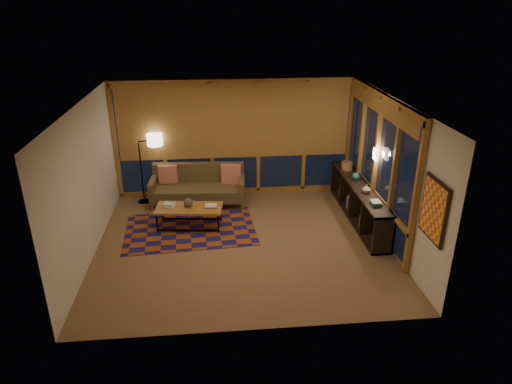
{
  "coord_description": "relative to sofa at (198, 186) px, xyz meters",
  "views": [
    {
      "loc": [
        -0.49,
        -7.65,
        4.36
      ],
      "look_at": [
        0.26,
        0.11,
        1.0
      ],
      "focal_mm": 32.0,
      "sensor_mm": 36.0,
      "label": 1
    }
  ],
  "objects": [
    {
      "name": "wall_sconce",
      "position": [
        3.5,
        -1.45,
        1.13
      ],
      "size": [
        0.12,
        0.18,
        0.22
      ],
      "primitive_type": null,
      "color": "#F6E8C8",
      "rests_on": "walls"
    },
    {
      "name": "book_stack_b",
      "position": [
        0.29,
        -1.16,
        0.04
      ],
      "size": [
        0.26,
        0.21,
        0.05
      ],
      "primitive_type": null,
      "rotation": [
        0.0,
        0.0,
        -0.03
      ],
      "color": "silver",
      "rests_on": "coffee_table"
    },
    {
      "name": "window_wall_back",
      "position": [
        0.88,
        0.53,
        0.93
      ],
      "size": [
        5.3,
        0.16,
        2.6
      ],
      "primitive_type": null,
      "color": "#B37F32",
      "rests_on": "walls"
    },
    {
      "name": "ceiling",
      "position": [
        0.88,
        -1.9,
        2.28
      ],
      "size": [
        5.5,
        5.0,
        0.01
      ],
      "primitive_type": "cube",
      "color": "white",
      "rests_on": "walls"
    },
    {
      "name": "teal_bowl",
      "position": [
        3.37,
        -0.77,
        0.41
      ],
      "size": [
        0.17,
        0.17,
        0.16
      ],
      "primitive_type": "sphere",
      "rotation": [
        0.0,
        0.0,
        0.08
      ],
      "color": "#1A7F70",
      "rests_on": "bookshelf"
    },
    {
      "name": "floor",
      "position": [
        0.88,
        -1.9,
        -0.42
      ],
      "size": [
        5.5,
        5.0,
        0.01
      ],
      "primitive_type": "cube",
      "color": "#977653",
      "rests_on": "ground"
    },
    {
      "name": "book_stack_a",
      "position": [
        -0.56,
        -1.06,
        0.06
      ],
      "size": [
        0.33,
        0.3,
        0.08
      ],
      "primitive_type": null,
      "rotation": [
        0.0,
        0.0,
        -0.44
      ],
      "color": "silver",
      "rests_on": "coffee_table"
    },
    {
      "name": "floor_lamp",
      "position": [
        -1.25,
        0.22,
        0.36
      ],
      "size": [
        0.61,
        0.51,
        1.58
      ],
      "primitive_type": null,
      "rotation": [
        0.0,
        0.0,
        0.36
      ],
      "color": "black",
      "rests_on": "floor"
    },
    {
      "name": "coffee_table",
      "position": [
        -0.15,
        -1.14,
        -0.2
      ],
      "size": [
        1.39,
        0.75,
        0.44
      ],
      "primitive_type": null,
      "rotation": [
        0.0,
        0.0,
        -0.11
      ],
      "color": "#B37F32",
      "rests_on": "floor"
    },
    {
      "name": "area_rug",
      "position": [
        -0.15,
        -1.27,
        -0.42
      ],
      "size": [
        2.69,
        1.89,
        0.01
      ],
      "primitive_type": "cube",
      "rotation": [
        0.0,
        0.0,
        0.07
      ],
      "color": "brown",
      "rests_on": "floor"
    },
    {
      "name": "window_wall_right",
      "position": [
        3.56,
        -1.3,
        0.93
      ],
      "size": [
        0.16,
        3.7,
        2.6
      ],
      "primitive_type": null,
      "color": "#B37F32",
      "rests_on": "walls"
    },
    {
      "name": "vase",
      "position": [
        3.37,
        -1.49,
        0.42
      ],
      "size": [
        0.18,
        0.18,
        0.18
      ],
      "primitive_type": "imported",
      "rotation": [
        0.0,
        0.0,
        -0.04
      ],
      "color": "tan",
      "rests_on": "bookshelf"
    },
    {
      "name": "basket",
      "position": [
        3.35,
        -0.16,
        0.43
      ],
      "size": [
        0.28,
        0.28,
        0.18
      ],
      "primitive_type": "cylinder",
      "rotation": [
        0.0,
        0.0,
        -0.15
      ],
      "color": "olive",
      "rests_on": "bookshelf"
    },
    {
      "name": "ceramic_pot",
      "position": [
        -0.17,
        -1.11,
        0.11
      ],
      "size": [
        0.19,
        0.19,
        0.18
      ],
      "primitive_type": "sphere",
      "rotation": [
        0.0,
        0.0,
        0.04
      ],
      "color": "#252526",
      "rests_on": "coffee_table"
    },
    {
      "name": "bookshelf",
      "position": [
        3.37,
        -1.1,
        -0.04
      ],
      "size": [
        0.4,
        3.04,
        0.76
      ],
      "primitive_type": null,
      "color": "black",
      "rests_on": "floor"
    },
    {
      "name": "wall_art",
      "position": [
        3.59,
        -3.75,
        1.03
      ],
      "size": [
        0.06,
        0.74,
        0.94
      ],
      "primitive_type": null,
      "color": "#E44327",
      "rests_on": "walls"
    },
    {
      "name": "pillow_left",
      "position": [
        -0.67,
        0.26,
        0.21
      ],
      "size": [
        0.42,
        0.14,
        0.42
      ],
      "primitive_type": null,
      "rotation": [
        0.0,
        0.0,
        -0.01
      ],
      "color": "#BC1105",
      "rests_on": "sofa"
    },
    {
      "name": "pillow_right",
      "position": [
        0.76,
        0.11,
        0.22
      ],
      "size": [
        0.47,
        0.25,
        0.45
      ],
      "primitive_type": null,
      "rotation": [
        0.0,
        0.0,
        -0.23
      ],
      "color": "#BC1105",
      "rests_on": "sofa"
    },
    {
      "name": "sofa",
      "position": [
        0.0,
        0.0,
        0.0
      ],
      "size": [
        2.13,
        0.98,
        0.85
      ],
      "primitive_type": null,
      "rotation": [
        0.0,
        0.0,
        -0.07
      ],
      "color": "brown",
      "rests_on": "floor"
    },
    {
      "name": "shelf_book_stack",
      "position": [
        3.37,
        -2.04,
        0.37
      ],
      "size": [
        0.22,
        0.27,
        0.07
      ],
      "primitive_type": null,
      "rotation": [
        0.0,
        0.0,
        0.23
      ],
      "color": "silver",
      "rests_on": "bookshelf"
    },
    {
      "name": "walls",
      "position": [
        0.88,
        -1.9,
        0.93
      ],
      "size": [
        5.51,
        5.01,
        2.7
      ],
      "color": "white",
      "rests_on": "floor"
    }
  ]
}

